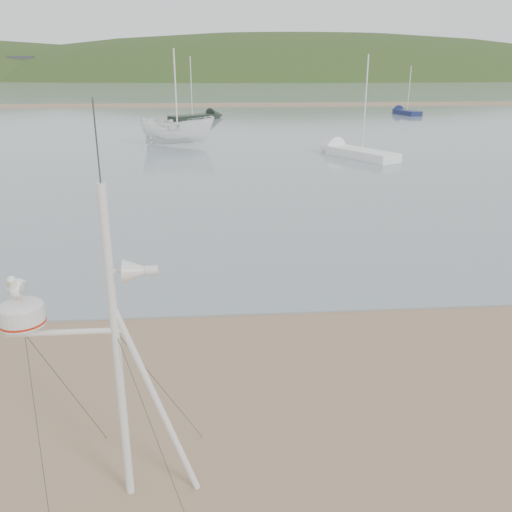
{
  "coord_description": "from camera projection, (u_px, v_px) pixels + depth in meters",
  "views": [
    {
      "loc": [
        2.08,
        -7.05,
        5.35
      ],
      "look_at": [
        2.72,
        1.0,
        2.48
      ],
      "focal_mm": 38.0,
      "sensor_mm": 36.0,
      "label": 1
    }
  ],
  "objects": [
    {
      "name": "sailboat_dark_mid",
      "position": [
        205.0,
        116.0,
        55.56
      ],
      "size": [
        6.08,
        5.5,
        6.58
      ],
      "color": "black",
      "rests_on": "ground"
    },
    {
      "name": "sailboat_blue_far",
      "position": [
        401.0,
        111.0,
        61.23
      ],
      "size": [
        2.3,
        5.7,
        5.57
      ],
      "color": "#141D48",
      "rests_on": "ground"
    },
    {
      "name": "ground",
      "position": [
        84.0,
        436.0,
        8.25
      ],
      "size": [
        560.0,
        560.0,
        0.0
      ],
      "primitive_type": "plane",
      "color": "#83674B",
      "rests_on": "ground"
    },
    {
      "name": "boat_white",
      "position": [
        176.0,
        107.0,
        36.52
      ],
      "size": [
        2.35,
        2.31,
        5.2
      ],
      "primitive_type": "imported",
      "rotation": [
        0.0,
        0.0,
        1.38
      ],
      "color": "white",
      "rests_on": "water"
    },
    {
      "name": "far_cottages",
      "position": [
        213.0,
        68.0,
        191.26
      ],
      "size": [
        294.4,
        6.3,
        8.0
      ],
      "color": "silver",
      "rests_on": "ground"
    },
    {
      "name": "water",
      "position": [
        202.0,
        87.0,
        132.25
      ],
      "size": [
        560.0,
        256.0,
        0.04
      ],
      "primitive_type": "cube",
      "color": "slate",
      "rests_on": "ground"
    },
    {
      "name": "hill_ridge",
      "position": [
        249.0,
        125.0,
        236.99
      ],
      "size": [
        620.0,
        180.0,
        80.0
      ],
      "color": "#223616",
      "rests_on": "ground"
    },
    {
      "name": "sailboat_white_near",
      "position": [
        344.0,
        150.0,
        33.58
      ],
      "size": [
        4.48,
        6.35,
        6.38
      ],
      "color": "white",
      "rests_on": "ground"
    },
    {
      "name": "mast_rig",
      "position": [
        118.0,
        417.0,
        6.72
      ],
      "size": [
        2.23,
        2.38,
        5.04
      ],
      "color": "silver",
      "rests_on": "ground"
    },
    {
      "name": "sandbar",
      "position": [
        196.0,
        105.0,
        73.98
      ],
      "size": [
        560.0,
        7.0,
        0.07
      ],
      "primitive_type": "cube",
      "color": "#83674B",
      "rests_on": "water"
    }
  ]
}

